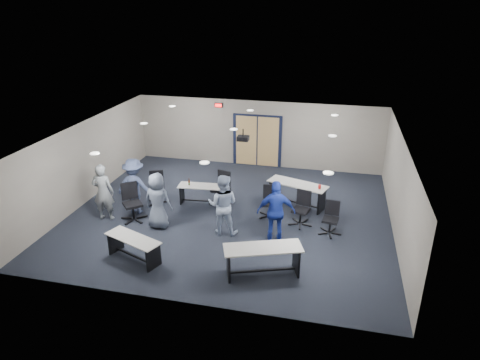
% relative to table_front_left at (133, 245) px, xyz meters
% --- Properties ---
extents(floor, '(10.00, 10.00, 0.00)m').
position_rel_table_front_left_xyz_m(floor, '(1.82, 3.13, -0.45)').
color(floor, black).
rests_on(floor, ground).
extents(back_wall, '(10.00, 0.04, 2.70)m').
position_rel_table_front_left_xyz_m(back_wall, '(1.82, 7.63, 0.90)').
color(back_wall, gray).
rests_on(back_wall, floor).
extents(front_wall, '(10.00, 0.04, 2.70)m').
position_rel_table_front_left_xyz_m(front_wall, '(1.82, -1.37, 0.90)').
color(front_wall, gray).
rests_on(front_wall, floor).
extents(left_wall, '(0.04, 9.00, 2.70)m').
position_rel_table_front_left_xyz_m(left_wall, '(-3.18, 3.13, 0.90)').
color(left_wall, gray).
rests_on(left_wall, floor).
extents(right_wall, '(0.04, 9.00, 2.70)m').
position_rel_table_front_left_xyz_m(right_wall, '(6.82, 3.13, 0.90)').
color(right_wall, gray).
rests_on(right_wall, floor).
extents(ceiling, '(10.00, 9.00, 0.04)m').
position_rel_table_front_left_xyz_m(ceiling, '(1.82, 3.13, 2.25)').
color(ceiling, white).
rests_on(ceiling, back_wall).
extents(double_door, '(2.00, 0.07, 2.20)m').
position_rel_table_front_left_xyz_m(double_door, '(1.82, 7.60, 0.60)').
color(double_door, black).
rests_on(double_door, back_wall).
extents(exit_sign, '(0.32, 0.07, 0.18)m').
position_rel_table_front_left_xyz_m(exit_sign, '(0.22, 7.58, 2.00)').
color(exit_sign, black).
rests_on(exit_sign, back_wall).
extents(ceiling_projector, '(0.35, 0.32, 0.37)m').
position_rel_table_front_left_xyz_m(ceiling_projector, '(2.12, 3.63, 1.96)').
color(ceiling_projector, black).
rests_on(ceiling_projector, ceiling).
extents(ceiling_can_lights, '(6.24, 5.74, 0.02)m').
position_rel_table_front_left_xyz_m(ceiling_can_lights, '(1.82, 3.38, 2.22)').
color(ceiling_can_lights, white).
rests_on(ceiling_can_lights, ceiling).
extents(table_front_left, '(1.70, 1.09, 0.65)m').
position_rel_table_front_left_xyz_m(table_front_left, '(0.00, 0.00, 0.00)').
color(table_front_left, '#A2A199').
rests_on(table_front_left, floor).
extents(table_front_right, '(2.03, 1.26, 0.78)m').
position_rel_table_front_left_xyz_m(table_front_right, '(3.42, 0.11, 0.09)').
color(table_front_right, '#A2A199').
rests_on(table_front_right, floor).
extents(table_back_left, '(1.63, 0.67, 0.88)m').
position_rel_table_front_left_xyz_m(table_back_left, '(0.71, 3.66, -0.00)').
color(table_back_left, '#A2A199').
rests_on(table_back_left, floor).
extents(table_back_right, '(2.07, 1.25, 0.93)m').
position_rel_table_front_left_xyz_m(table_back_right, '(3.84, 4.21, 0.10)').
color(table_back_right, '#A2A199').
rests_on(table_back_right, floor).
extents(chair_back_a, '(0.91, 0.91, 1.11)m').
position_rel_table_front_left_xyz_m(chair_back_a, '(-0.74, 3.31, 0.11)').
color(chair_back_a, black).
rests_on(chair_back_a, floor).
extents(chair_back_b, '(0.89, 0.89, 1.14)m').
position_rel_table_front_left_xyz_m(chair_back_b, '(1.34, 3.71, 0.12)').
color(chair_back_b, black).
rests_on(chair_back_b, floor).
extents(chair_back_c, '(0.72, 0.72, 1.02)m').
position_rel_table_front_left_xyz_m(chair_back_c, '(3.07, 3.20, 0.06)').
color(chair_back_c, black).
rests_on(chair_back_c, floor).
extents(chair_back_d, '(0.82, 0.82, 1.07)m').
position_rel_table_front_left_xyz_m(chair_back_d, '(4.08, 2.89, 0.09)').
color(chair_back_d, black).
rests_on(chair_back_d, floor).
extents(chair_loose_left, '(1.06, 1.06, 1.19)m').
position_rel_table_front_left_xyz_m(chair_loose_left, '(-1.01, 2.02, 0.15)').
color(chair_loose_left, black).
rests_on(chair_loose_left, floor).
extents(chair_loose_right, '(0.71, 0.71, 1.00)m').
position_rel_table_front_left_xyz_m(chair_loose_right, '(4.98, 2.54, 0.05)').
color(chair_loose_right, black).
rests_on(chair_loose_right, floor).
extents(person_gray, '(0.72, 0.52, 1.83)m').
position_rel_table_front_left_xyz_m(person_gray, '(-1.89, 1.91, 0.47)').
color(person_gray, gray).
rests_on(person_gray, floor).
extents(person_plaid, '(0.87, 0.59, 1.73)m').
position_rel_table_front_left_xyz_m(person_plaid, '(-0.06, 1.81, 0.42)').
color(person_plaid, slate).
rests_on(person_plaid, floor).
extents(person_lightblue, '(0.92, 0.73, 1.83)m').
position_rel_table_front_left_xyz_m(person_lightblue, '(1.92, 1.91, 0.47)').
color(person_lightblue, '#9EB0D1').
rests_on(person_lightblue, floor).
extents(person_navy, '(1.13, 0.62, 1.83)m').
position_rel_table_front_left_xyz_m(person_navy, '(3.48, 1.82, 0.47)').
color(person_navy, '#1C319B').
rests_on(person_navy, floor).
extents(person_back, '(1.20, 0.70, 1.83)m').
position_rel_table_front_left_xyz_m(person_back, '(-1.16, 2.55, 0.47)').
color(person_back, '#3B476A').
rests_on(person_back, floor).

